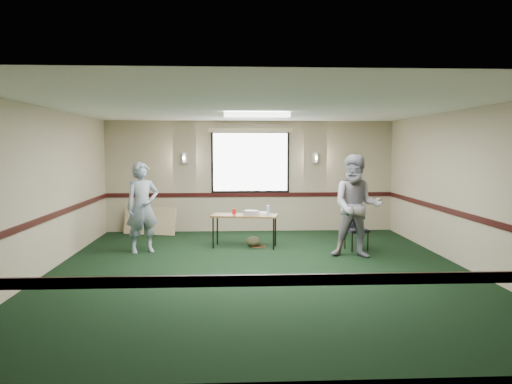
{
  "coord_description": "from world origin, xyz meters",
  "views": [
    {
      "loc": [
        -0.49,
        -8.17,
        2.03
      ],
      "look_at": [
        0.0,
        1.3,
        1.2
      ],
      "focal_mm": 35.0,
      "sensor_mm": 36.0,
      "label": 1
    }
  ],
  "objects_px": {
    "folding_table": "(245,217)",
    "person_right": "(357,206)",
    "projector": "(251,213)",
    "person_left": "(142,208)",
    "conference_chair": "(355,226)"
  },
  "relations": [
    {
      "from": "conference_chair",
      "to": "person_left",
      "type": "bearing_deg",
      "value": 169.79
    },
    {
      "from": "person_left",
      "to": "person_right",
      "type": "relative_size",
      "value": 0.92
    },
    {
      "from": "projector",
      "to": "person_left",
      "type": "relative_size",
      "value": 0.16
    },
    {
      "from": "folding_table",
      "to": "person_left",
      "type": "height_order",
      "value": "person_left"
    },
    {
      "from": "folding_table",
      "to": "person_right",
      "type": "relative_size",
      "value": 0.74
    },
    {
      "from": "projector",
      "to": "person_right",
      "type": "distance_m",
      "value": 2.2
    },
    {
      "from": "folding_table",
      "to": "person_left",
      "type": "distance_m",
      "value": 2.06
    },
    {
      "from": "conference_chair",
      "to": "person_right",
      "type": "xyz_separation_m",
      "value": [
        -0.16,
        -0.73,
        0.48
      ]
    },
    {
      "from": "conference_chair",
      "to": "person_right",
      "type": "height_order",
      "value": "person_right"
    },
    {
      "from": "person_left",
      "to": "folding_table",
      "type": "bearing_deg",
      "value": -14.49
    },
    {
      "from": "person_left",
      "to": "person_right",
      "type": "height_order",
      "value": "person_right"
    },
    {
      "from": "conference_chair",
      "to": "projector",
      "type": "bearing_deg",
      "value": 160.11
    },
    {
      "from": "projector",
      "to": "person_right",
      "type": "height_order",
      "value": "person_right"
    },
    {
      "from": "folding_table",
      "to": "conference_chair",
      "type": "relative_size",
      "value": 1.73
    },
    {
      "from": "folding_table",
      "to": "projector",
      "type": "distance_m",
      "value": 0.17
    }
  ]
}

